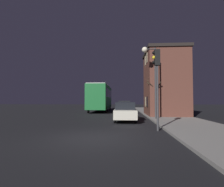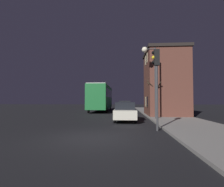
{
  "view_description": "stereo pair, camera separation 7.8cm",
  "coord_description": "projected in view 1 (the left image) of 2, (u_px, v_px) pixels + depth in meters",
  "views": [
    {
      "loc": [
        1.37,
        -7.91,
        1.72
      ],
      "look_at": [
        0.3,
        8.32,
        2.32
      ],
      "focal_mm": 28.0,
      "sensor_mm": 36.0,
      "label": 1
    },
    {
      "loc": [
        1.44,
        -7.9,
        1.72
      ],
      "look_at": [
        0.3,
        8.32,
        2.32
      ],
      "focal_mm": 28.0,
      "sensor_mm": 36.0,
      "label": 2
    }
  ],
  "objects": [
    {
      "name": "car_far_lane",
      "position": [
        123.0,
        105.0,
        32.01
      ],
      "size": [
        1.77,
        3.86,
        1.44
      ],
      "color": "navy",
      "rests_on": "ground"
    },
    {
      "name": "brick_building",
      "position": [
        165.0,
        82.0,
        18.9
      ],
      "size": [
        4.2,
        5.34,
        6.96
      ],
      "color": "brown",
      "rests_on": "sidewalk"
    },
    {
      "name": "traffic_light",
      "position": [
        157.0,
        72.0,
        9.82
      ],
      "size": [
        0.43,
        0.24,
        4.57
      ],
      "color": "#38383A",
      "rests_on": "ground"
    },
    {
      "name": "car_near_lane",
      "position": [
        125.0,
        111.0,
        14.34
      ],
      "size": [
        1.7,
        4.53,
        1.54
      ],
      "color": "beige",
      "rests_on": "ground"
    },
    {
      "name": "streetlamp",
      "position": [
        150.0,
        66.0,
        15.11
      ],
      "size": [
        1.22,
        0.49,
        6.21
      ],
      "color": "#38383A",
      "rests_on": "sidewalk"
    },
    {
      "name": "car_mid_lane",
      "position": [
        124.0,
        106.0,
        24.66
      ],
      "size": [
        1.79,
        4.29,
        1.61
      ],
      "color": "olive",
      "rests_on": "ground"
    },
    {
      "name": "bare_tree",
      "position": [
        155.0,
        97.0,
        16.59
      ],
      "size": [
        1.22,
        1.69,
        3.74
      ],
      "color": "#2D2319",
      "rests_on": "sidewalk"
    },
    {
      "name": "ground_plane",
      "position": [
        93.0,
        138.0,
        7.91
      ],
      "size": [
        120.0,
        120.0,
        0.0
      ],
      "primitive_type": "plane",
      "color": "black"
    },
    {
      "name": "bus",
      "position": [
        101.0,
        96.0,
        26.47
      ],
      "size": [
        2.59,
        10.33,
        3.88
      ],
      "color": "#1E6B33",
      "rests_on": "ground"
    }
  ]
}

